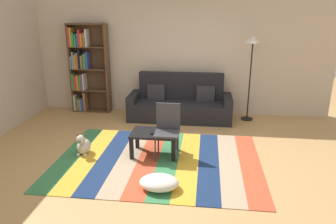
{
  "coord_description": "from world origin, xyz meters",
  "views": [
    {
      "loc": [
        0.61,
        -4.86,
        2.42
      ],
      "look_at": [
        -0.04,
        0.47,
        0.65
      ],
      "focal_mm": 34.47,
      "sensor_mm": 36.0,
      "label": 1
    }
  ],
  "objects_px": {
    "coffee_table": "(154,136)",
    "tv_remote": "(154,133)",
    "standing_lamp": "(252,50)",
    "folding_chair": "(168,126)",
    "bookshelf": "(85,68)",
    "couch": "(180,104)",
    "dog": "(83,145)",
    "pouf": "(159,182)"
  },
  "relations": [
    {
      "from": "coffee_table",
      "to": "tv_remote",
      "type": "xyz_separation_m",
      "value": [
        0.0,
        -0.05,
        0.08
      ]
    },
    {
      "from": "standing_lamp",
      "to": "folding_chair",
      "type": "height_order",
      "value": "standing_lamp"
    },
    {
      "from": "bookshelf",
      "to": "tv_remote",
      "type": "distance_m",
      "value": 3.08
    },
    {
      "from": "couch",
      "to": "bookshelf",
      "type": "bearing_deg",
      "value": 172.87
    },
    {
      "from": "dog",
      "to": "standing_lamp",
      "type": "distance_m",
      "value": 3.92
    },
    {
      "from": "pouf",
      "to": "standing_lamp",
      "type": "height_order",
      "value": "standing_lamp"
    },
    {
      "from": "pouf",
      "to": "dog",
      "type": "height_order",
      "value": "dog"
    },
    {
      "from": "dog",
      "to": "couch",
      "type": "bearing_deg",
      "value": 54.36
    },
    {
      "from": "coffee_table",
      "to": "bookshelf",
      "type": "bearing_deg",
      "value": 131.99
    },
    {
      "from": "couch",
      "to": "dog",
      "type": "distance_m",
      "value": 2.54
    },
    {
      "from": "bookshelf",
      "to": "pouf",
      "type": "bearing_deg",
      "value": -55.86
    },
    {
      "from": "coffee_table",
      "to": "standing_lamp",
      "type": "xyz_separation_m",
      "value": [
        1.77,
        2.03,
        1.19
      ]
    },
    {
      "from": "bookshelf",
      "to": "tv_remote",
      "type": "relative_size",
      "value": 13.7
    },
    {
      "from": "pouf",
      "to": "dog",
      "type": "distance_m",
      "value": 1.73
    },
    {
      "from": "bookshelf",
      "to": "pouf",
      "type": "relative_size",
      "value": 3.77
    },
    {
      "from": "bookshelf",
      "to": "pouf",
      "type": "distance_m",
      "value": 4.09
    },
    {
      "from": "couch",
      "to": "pouf",
      "type": "height_order",
      "value": "couch"
    },
    {
      "from": "coffee_table",
      "to": "standing_lamp",
      "type": "height_order",
      "value": "standing_lamp"
    },
    {
      "from": "bookshelf",
      "to": "dog",
      "type": "xyz_separation_m",
      "value": [
        0.79,
        -2.34,
        -0.88
      ]
    },
    {
      "from": "bookshelf",
      "to": "folding_chair",
      "type": "relative_size",
      "value": 2.28
    },
    {
      "from": "tv_remote",
      "to": "couch",
      "type": "bearing_deg",
      "value": 107.54
    },
    {
      "from": "folding_chair",
      "to": "bookshelf",
      "type": "bearing_deg",
      "value": 152.37
    },
    {
      "from": "bookshelf",
      "to": "coffee_table",
      "type": "bearing_deg",
      "value": -48.01
    },
    {
      "from": "couch",
      "to": "folding_chair",
      "type": "xyz_separation_m",
      "value": [
        -0.04,
        -1.94,
        0.2
      ]
    },
    {
      "from": "coffee_table",
      "to": "dog",
      "type": "relative_size",
      "value": 1.94
    },
    {
      "from": "pouf",
      "to": "coffee_table",
      "type": "bearing_deg",
      "value": 102.57
    },
    {
      "from": "bookshelf",
      "to": "standing_lamp",
      "type": "xyz_separation_m",
      "value": [
        3.76,
        -0.18,
        0.49
      ]
    },
    {
      "from": "dog",
      "to": "folding_chair",
      "type": "xyz_separation_m",
      "value": [
        1.43,
        0.12,
        0.37
      ]
    },
    {
      "from": "pouf",
      "to": "tv_remote",
      "type": "relative_size",
      "value": 3.64
    },
    {
      "from": "couch",
      "to": "tv_remote",
      "type": "bearing_deg",
      "value": -97.74
    },
    {
      "from": "couch",
      "to": "folding_chair",
      "type": "distance_m",
      "value": 1.95
    },
    {
      "from": "bookshelf",
      "to": "dog",
      "type": "height_order",
      "value": "bookshelf"
    },
    {
      "from": "couch",
      "to": "bookshelf",
      "type": "height_order",
      "value": "bookshelf"
    },
    {
      "from": "coffee_table",
      "to": "pouf",
      "type": "xyz_separation_m",
      "value": [
        0.24,
        -1.08,
        -0.24
      ]
    },
    {
      "from": "couch",
      "to": "folding_chair",
      "type": "bearing_deg",
      "value": -91.32
    },
    {
      "from": "tv_remote",
      "to": "folding_chair",
      "type": "distance_m",
      "value": 0.25
    },
    {
      "from": "standing_lamp",
      "to": "couch",
      "type": "bearing_deg",
      "value": -176.04
    },
    {
      "from": "couch",
      "to": "dog",
      "type": "relative_size",
      "value": 5.69
    },
    {
      "from": "coffee_table",
      "to": "pouf",
      "type": "relative_size",
      "value": 1.41
    },
    {
      "from": "folding_chair",
      "to": "coffee_table",
      "type": "bearing_deg",
      "value": -164.54
    },
    {
      "from": "coffee_table",
      "to": "tv_remote",
      "type": "relative_size",
      "value": 5.13
    },
    {
      "from": "bookshelf",
      "to": "pouf",
      "type": "height_order",
      "value": "bookshelf"
    }
  ]
}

